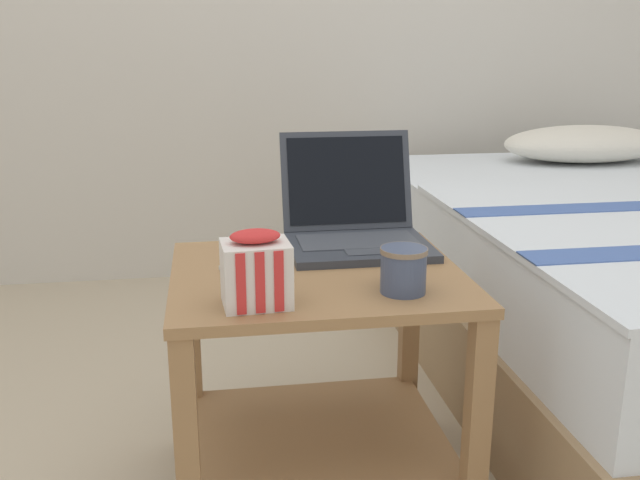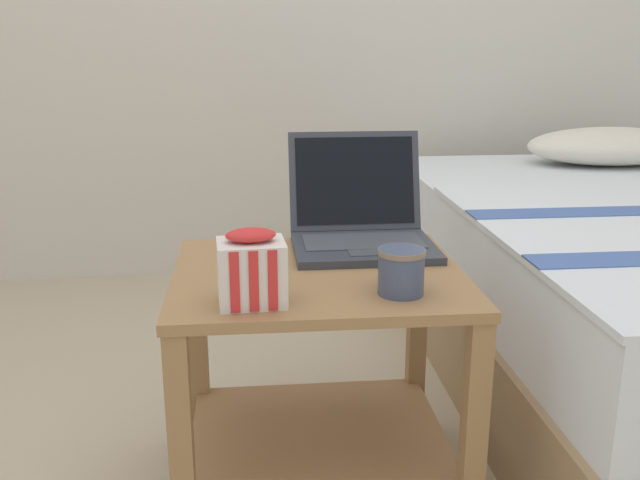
% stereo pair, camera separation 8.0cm
% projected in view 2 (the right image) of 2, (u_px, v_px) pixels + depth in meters
% --- Properties ---
extents(bedside_table, '(0.61, 0.54, 0.53)m').
position_uv_depth(bedside_table, '(318.00, 353.00, 1.56)').
color(bedside_table, '#997047').
rests_on(bedside_table, ground_plane).
extents(laptop, '(0.32, 0.33, 0.25)m').
position_uv_depth(laptop, '(361.00, 225.00, 1.68)').
color(laptop, '#333842').
rests_on(laptop, bedside_table).
extents(mug_front_left, '(0.09, 0.13, 0.09)m').
position_uv_depth(mug_front_left, '(401.00, 269.00, 1.36)').
color(mug_front_left, '#3F4C6B').
rests_on(mug_front_left, bedside_table).
extents(snack_bag, '(0.13, 0.11, 0.14)m').
position_uv_depth(snack_bag, '(252.00, 270.00, 1.30)').
color(snack_bag, silver).
rests_on(snack_bag, bedside_table).
extents(cell_phone, '(0.10, 0.16, 0.01)m').
position_uv_depth(cell_phone, '(245.00, 274.00, 1.47)').
color(cell_phone, '#B7BABC').
rests_on(cell_phone, bedside_table).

